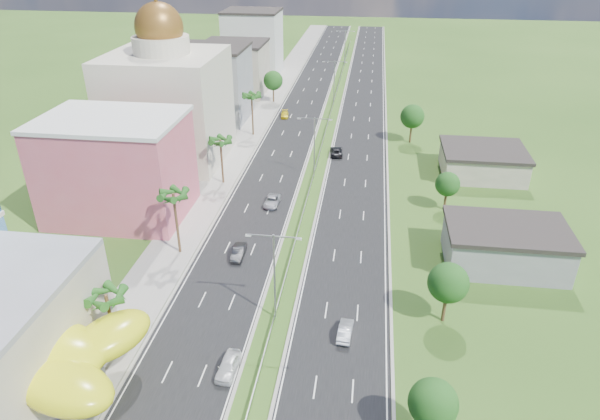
% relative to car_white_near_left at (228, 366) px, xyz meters
% --- Properties ---
extents(ground, '(500.00, 500.00, 0.00)m').
position_rel_car_white_near_left_xyz_m(ground, '(3.20, -0.89, -0.80)').
color(ground, '#2D5119').
rests_on(ground, ground).
extents(road_left, '(11.00, 260.00, 0.04)m').
position_rel_car_white_near_left_xyz_m(road_left, '(-4.30, 89.11, -0.78)').
color(road_left, black).
rests_on(road_left, ground).
extents(road_right, '(11.00, 260.00, 0.04)m').
position_rel_car_white_near_left_xyz_m(road_right, '(10.70, 89.11, -0.78)').
color(road_right, black).
rests_on(road_right, ground).
extents(sidewalk_left, '(7.00, 260.00, 0.12)m').
position_rel_car_white_near_left_xyz_m(sidewalk_left, '(-13.80, 89.11, -0.74)').
color(sidewalk_left, gray).
rests_on(sidewalk_left, ground).
extents(median_guardrail, '(0.10, 216.06, 0.76)m').
position_rel_car_white_near_left_xyz_m(median_guardrail, '(3.20, 71.10, -0.18)').
color(median_guardrail, gray).
rests_on(median_guardrail, ground).
extents(streetlight_median_b, '(6.04, 0.25, 11.00)m').
position_rel_car_white_near_left_xyz_m(streetlight_median_b, '(3.20, 9.11, 5.95)').
color(streetlight_median_b, gray).
rests_on(streetlight_median_b, ground).
extents(streetlight_median_c, '(6.04, 0.25, 11.00)m').
position_rel_car_white_near_left_xyz_m(streetlight_median_c, '(3.20, 49.11, 5.95)').
color(streetlight_median_c, gray).
rests_on(streetlight_median_c, ground).
extents(streetlight_median_d, '(6.04, 0.25, 11.00)m').
position_rel_car_white_near_left_xyz_m(streetlight_median_d, '(3.20, 94.11, 5.95)').
color(streetlight_median_d, gray).
rests_on(streetlight_median_d, ground).
extents(streetlight_median_e, '(6.04, 0.25, 11.00)m').
position_rel_car_white_near_left_xyz_m(streetlight_median_e, '(3.20, 139.11, 5.95)').
color(streetlight_median_e, gray).
rests_on(streetlight_median_e, ground).
extents(lime_canopy, '(18.00, 15.00, 7.40)m').
position_rel_car_white_near_left_xyz_m(lime_canopy, '(-16.80, -4.90, 4.19)').
color(lime_canopy, '#CFD314').
rests_on(lime_canopy, ground).
extents(pink_shophouse, '(20.00, 15.00, 15.00)m').
position_rel_car_white_near_left_xyz_m(pink_shophouse, '(-24.80, 31.11, 6.70)').
color(pink_shophouse, '#CD5468').
rests_on(pink_shophouse, ground).
extents(domed_building, '(20.00, 20.00, 28.70)m').
position_rel_car_white_near_left_xyz_m(domed_building, '(-24.80, 54.11, 10.56)').
color(domed_building, beige).
rests_on(domed_building, ground).
extents(midrise_grey, '(16.00, 15.00, 16.00)m').
position_rel_car_white_near_left_xyz_m(midrise_grey, '(-23.80, 79.11, 7.20)').
color(midrise_grey, gray).
rests_on(midrise_grey, ground).
extents(midrise_beige, '(16.00, 15.00, 13.00)m').
position_rel_car_white_near_left_xyz_m(midrise_beige, '(-23.80, 101.11, 5.70)').
color(midrise_beige, '#A19985').
rests_on(midrise_beige, ground).
extents(midrise_white, '(16.00, 15.00, 18.00)m').
position_rel_car_white_near_left_xyz_m(midrise_white, '(-23.80, 124.11, 8.20)').
color(midrise_white, silver).
rests_on(midrise_white, ground).
extents(shed_near, '(15.00, 10.00, 5.00)m').
position_rel_car_white_near_left_xyz_m(shed_near, '(31.20, 24.11, 1.70)').
color(shed_near, gray).
rests_on(shed_near, ground).
extents(shed_far, '(14.00, 12.00, 4.40)m').
position_rel_car_white_near_left_xyz_m(shed_far, '(33.20, 54.11, 1.40)').
color(shed_far, '#A19985').
rests_on(shed_far, ground).
extents(palm_tree_b, '(3.60, 3.60, 8.10)m').
position_rel_car_white_near_left_xyz_m(palm_tree_b, '(-12.30, 1.11, 6.26)').
color(palm_tree_b, '#47301C').
rests_on(palm_tree_b, ground).
extents(palm_tree_c, '(3.60, 3.60, 9.60)m').
position_rel_car_white_near_left_xyz_m(palm_tree_c, '(-12.30, 21.11, 7.70)').
color(palm_tree_c, '#47301C').
rests_on(palm_tree_c, ground).
extents(palm_tree_d, '(3.60, 3.60, 8.60)m').
position_rel_car_white_near_left_xyz_m(palm_tree_d, '(-12.30, 44.11, 6.74)').
color(palm_tree_d, '#47301C').
rests_on(palm_tree_d, ground).
extents(palm_tree_e, '(3.60, 3.60, 9.40)m').
position_rel_car_white_near_left_xyz_m(palm_tree_e, '(-12.30, 69.11, 7.51)').
color(palm_tree_e, '#47301C').
rests_on(palm_tree_e, ground).
extents(leafy_tree_lfar, '(4.90, 4.90, 8.05)m').
position_rel_car_white_near_left_xyz_m(leafy_tree_lfar, '(-12.30, 94.11, 4.78)').
color(leafy_tree_lfar, '#47301C').
rests_on(leafy_tree_lfar, ground).
extents(leafy_tree_ra, '(4.20, 4.20, 6.90)m').
position_rel_car_white_near_left_xyz_m(leafy_tree_ra, '(19.20, -5.89, 3.98)').
color(leafy_tree_ra, '#47301C').
rests_on(leafy_tree_ra, ground).
extents(leafy_tree_rb, '(4.55, 4.55, 7.47)m').
position_rel_car_white_near_left_xyz_m(leafy_tree_rb, '(22.20, 11.11, 4.38)').
color(leafy_tree_rb, '#47301C').
rests_on(leafy_tree_rb, ground).
extents(leafy_tree_rc, '(3.85, 3.85, 6.33)m').
position_rel_car_white_near_left_xyz_m(leafy_tree_rc, '(25.20, 39.11, 3.57)').
color(leafy_tree_rc, '#47301C').
rests_on(leafy_tree_rc, ground).
extents(leafy_tree_rd, '(4.90, 4.90, 8.05)m').
position_rel_car_white_near_left_xyz_m(leafy_tree_rd, '(21.20, 69.11, 4.78)').
color(leafy_tree_rd, '#47301C').
rests_on(leafy_tree_rd, ground).
extents(car_white_near_left, '(2.04, 4.55, 1.52)m').
position_rel_car_white_near_left_xyz_m(car_white_near_left, '(0.00, 0.00, 0.00)').
color(car_white_near_left, white).
rests_on(car_white_near_left, road_left).
extents(car_dark_left, '(1.71, 4.49, 1.46)m').
position_rel_car_white_near_left_xyz_m(car_dark_left, '(-3.98, 21.00, -0.03)').
color(car_dark_left, black).
rests_on(car_dark_left, road_left).
extents(car_silver_mid_left, '(2.30, 4.86, 1.34)m').
position_rel_car_white_near_left_xyz_m(car_silver_mid_left, '(-2.24, 36.85, -0.09)').
color(car_silver_mid_left, '#9B9CA2').
rests_on(car_silver_mid_left, road_left).
extents(car_yellow_far_left, '(2.32, 4.50, 1.25)m').
position_rel_car_white_near_left_xyz_m(car_yellow_far_left, '(-7.49, 82.27, -0.13)').
color(car_yellow_far_left, yellow).
rests_on(car_yellow_far_left, road_left).
extents(car_silver_right, '(1.73, 4.25, 1.37)m').
position_rel_car_white_near_left_xyz_m(car_silver_right, '(11.32, 6.98, -0.07)').
color(car_silver_right, '#B7B9BF').
rests_on(car_silver_right, road_right).
extents(car_dark_far_right, '(2.81, 5.35, 1.44)m').
position_rel_car_white_near_left_xyz_m(car_dark_far_right, '(6.44, 59.92, -0.04)').
color(car_dark_far_right, black).
rests_on(car_dark_far_right, road_right).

